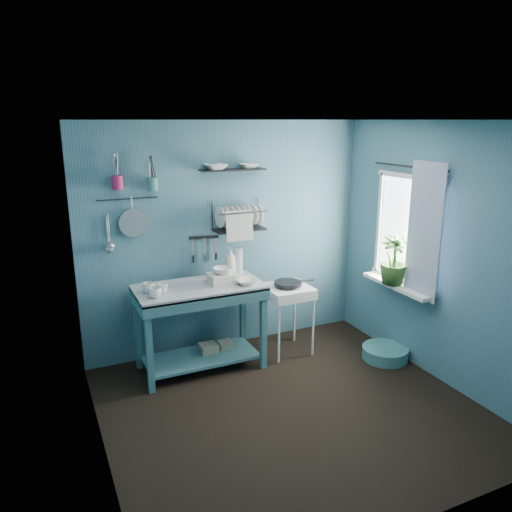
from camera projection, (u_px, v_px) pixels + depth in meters
name	position (u px, v px, depth m)	size (l,w,h in m)	color
floor	(290.00, 408.00, 4.47)	(3.20, 3.20, 0.00)	black
ceiling	(296.00, 120.00, 3.81)	(3.20, 3.20, 0.00)	silver
wall_back	(227.00, 238.00, 5.46)	(3.20, 3.20, 0.00)	#376171
wall_front	(420.00, 348.00, 2.83)	(3.20, 3.20, 0.00)	#376171
wall_left	(93.00, 304.00, 3.50)	(3.00, 3.00, 0.00)	#376171
wall_right	(439.00, 255.00, 4.79)	(3.00, 3.00, 0.00)	#376171
work_counter	(200.00, 327.00, 5.09)	(1.27, 0.64, 0.90)	#35666F
mug_left	(155.00, 293.00, 4.63)	(0.12, 0.12, 0.10)	white
mug_mid	(163.00, 288.00, 4.76)	(0.10, 0.10, 0.09)	white
mug_right	(149.00, 288.00, 4.76)	(0.12, 0.12, 0.10)	white
wash_tub	(223.00, 278.00, 5.04)	(0.28, 0.22, 0.10)	silver
tub_bowl	(223.00, 271.00, 5.02)	(0.20, 0.20, 0.06)	white
soap_bottle	(230.00, 261.00, 5.28)	(0.12, 0.12, 0.30)	silver
water_bottle	(238.00, 261.00, 5.34)	(0.09, 0.09, 0.28)	silver
counter_bowl	(246.00, 282.00, 5.02)	(0.22, 0.22, 0.05)	white
hotplate_stand	(287.00, 319.00, 5.48)	(0.48, 0.48, 0.76)	white
frying_pan	(288.00, 283.00, 5.37)	(0.30, 0.30, 0.04)	black
knife_strip	(204.00, 237.00, 5.31)	(0.32, 0.02, 0.03)	black
dish_rack	(239.00, 216.00, 5.31)	(0.55, 0.24, 0.32)	black
upper_shelf	(233.00, 170.00, 5.19)	(0.70, 0.18, 0.01)	black
shelf_bowl_left	(216.00, 162.00, 5.09)	(0.24, 0.24, 0.06)	white
shelf_bowl_right	(249.00, 162.00, 5.25)	(0.20, 0.20, 0.05)	white
utensil_cup_magenta	(117.00, 182.00, 4.75)	(0.11, 0.11, 0.13)	#A91F53
utensil_cup_teal	(152.00, 184.00, 4.90)	(0.11, 0.11, 0.13)	#397671
colander	(133.00, 223.00, 4.94)	(0.28, 0.28, 0.03)	#9DA0A4
ladle_outer	(109.00, 229.00, 4.86)	(0.01, 0.01, 0.30)	#9DA0A4
ladle_inner	(107.00, 231.00, 4.86)	(0.01, 0.01, 0.30)	#9DA0A4
hook_rail	(127.00, 199.00, 4.88)	(0.01, 0.01, 0.60)	black
window_glass	(407.00, 230.00, 5.14)	(1.10, 1.10, 0.00)	white
windowsill	(397.00, 286.00, 5.26)	(0.16, 0.95, 0.04)	white
curtain	(424.00, 232.00, 4.83)	(1.35, 1.35, 0.00)	silver
curtain_rod	(409.00, 167.00, 4.95)	(0.02, 0.02, 1.05)	black
potted_plant	(394.00, 260.00, 5.18)	(0.29, 0.29, 0.52)	#325A24
storage_tin_large	(209.00, 354.00, 5.27)	(0.18, 0.18, 0.22)	gray
storage_tin_small	(225.00, 350.00, 5.38)	(0.15, 0.15, 0.20)	gray
floor_basin	(385.00, 353.00, 5.39)	(0.49, 0.49, 0.13)	teal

